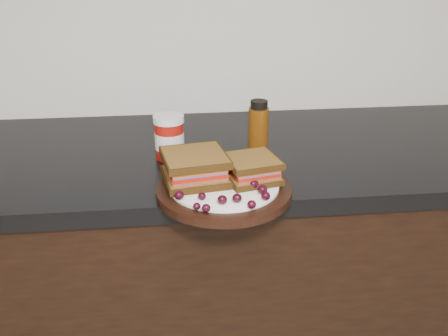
# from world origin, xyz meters

# --- Properties ---
(base_cabinets) EXTENTS (3.96, 0.58, 0.86)m
(base_cabinets) POSITION_xyz_m (0.00, 1.70, 0.43)
(base_cabinets) COLOR black
(base_cabinets) RESTS_ON ground_plane
(countertop) EXTENTS (3.98, 0.60, 0.04)m
(countertop) POSITION_xyz_m (0.00, 1.70, 0.88)
(countertop) COLOR black
(countertop) RESTS_ON base_cabinets
(plate) EXTENTS (0.28, 0.28, 0.02)m
(plate) POSITION_xyz_m (0.27, 1.44, 0.91)
(plate) COLOR black
(plate) RESTS_ON countertop
(sandwich_left) EXTENTS (0.15, 0.15, 0.06)m
(sandwich_left) POSITION_xyz_m (0.21, 1.47, 0.95)
(sandwich_left) COLOR brown
(sandwich_left) RESTS_ON plate
(sandwich_right) EXTENTS (0.13, 0.13, 0.05)m
(sandwich_right) POSITION_xyz_m (0.33, 1.46, 0.95)
(sandwich_right) COLOR brown
(sandwich_right) RESTS_ON plate
(grape_0) EXTENTS (0.02, 0.02, 0.02)m
(grape_0) POSITION_xyz_m (0.18, 1.38, 0.93)
(grape_0) COLOR black
(grape_0) RESTS_ON plate
(grape_1) EXTENTS (0.02, 0.02, 0.01)m
(grape_1) POSITION_xyz_m (0.22, 1.38, 0.93)
(grape_1) COLOR black
(grape_1) RESTS_ON plate
(grape_2) EXTENTS (0.01, 0.01, 0.01)m
(grape_2) POSITION_xyz_m (0.21, 1.34, 0.93)
(grape_2) COLOR black
(grape_2) RESTS_ON plate
(grape_3) EXTENTS (0.02, 0.02, 0.02)m
(grape_3) POSITION_xyz_m (0.22, 1.33, 0.93)
(grape_3) COLOR black
(grape_3) RESTS_ON plate
(grape_4) EXTENTS (0.02, 0.02, 0.02)m
(grape_4) POSITION_xyz_m (0.26, 1.36, 0.93)
(grape_4) COLOR black
(grape_4) RESTS_ON plate
(grape_5) EXTENTS (0.02, 0.02, 0.02)m
(grape_5) POSITION_xyz_m (0.28, 1.36, 0.93)
(grape_5) COLOR black
(grape_5) RESTS_ON plate
(grape_6) EXTENTS (0.02, 0.02, 0.02)m
(grape_6) POSITION_xyz_m (0.31, 1.33, 0.93)
(grape_6) COLOR black
(grape_6) RESTS_ON plate
(grape_7) EXTENTS (0.02, 0.02, 0.02)m
(grape_7) POSITION_xyz_m (0.34, 1.36, 0.93)
(grape_7) COLOR black
(grape_7) RESTS_ON plate
(grape_8) EXTENTS (0.02, 0.02, 0.02)m
(grape_8) POSITION_xyz_m (0.34, 1.39, 0.93)
(grape_8) COLOR black
(grape_8) RESTS_ON plate
(grape_9) EXTENTS (0.02, 0.02, 0.02)m
(grape_9) POSITION_xyz_m (0.32, 1.41, 0.93)
(grape_9) COLOR black
(grape_9) RESTS_ON plate
(grape_10) EXTENTS (0.02, 0.02, 0.02)m
(grape_10) POSITION_xyz_m (0.36, 1.45, 0.93)
(grape_10) COLOR black
(grape_10) RESTS_ON plate
(grape_11) EXTENTS (0.02, 0.02, 0.01)m
(grape_11) POSITION_xyz_m (0.34, 1.45, 0.93)
(grape_11) COLOR black
(grape_11) RESTS_ON plate
(grape_12) EXTENTS (0.02, 0.02, 0.02)m
(grape_12) POSITION_xyz_m (0.34, 1.47, 0.93)
(grape_12) COLOR black
(grape_12) RESTS_ON plate
(grape_13) EXTENTS (0.02, 0.02, 0.01)m
(grape_13) POSITION_xyz_m (0.21, 1.50, 0.93)
(grape_13) COLOR black
(grape_13) RESTS_ON plate
(grape_14) EXTENTS (0.02, 0.02, 0.01)m
(grape_14) POSITION_xyz_m (0.19, 1.48, 0.93)
(grape_14) COLOR black
(grape_14) RESTS_ON plate
(grape_15) EXTENTS (0.02, 0.02, 0.02)m
(grape_15) POSITION_xyz_m (0.20, 1.44, 0.93)
(grape_15) COLOR black
(grape_15) RESTS_ON plate
(grape_16) EXTENTS (0.02, 0.02, 0.01)m
(grape_16) POSITION_xyz_m (0.17, 1.42, 0.93)
(grape_16) COLOR black
(grape_16) RESTS_ON plate
(grape_17) EXTENTS (0.02, 0.02, 0.02)m
(grape_17) POSITION_xyz_m (0.21, 1.48, 0.93)
(grape_17) COLOR black
(grape_17) RESTS_ON plate
(grape_18) EXTENTS (0.02, 0.02, 0.02)m
(grape_18) POSITION_xyz_m (0.18, 1.48, 0.93)
(grape_18) COLOR black
(grape_18) RESTS_ON plate
(grape_19) EXTENTS (0.02, 0.02, 0.02)m
(grape_19) POSITION_xyz_m (0.18, 1.46, 0.93)
(grape_19) COLOR black
(grape_19) RESTS_ON plate
(condiment_jar) EXTENTS (0.10, 0.10, 0.11)m
(condiment_jar) POSITION_xyz_m (0.16, 1.65, 0.95)
(condiment_jar) COLOR #99110B
(condiment_jar) RESTS_ON countertop
(oil_bottle) EXTENTS (0.05, 0.05, 0.14)m
(oil_bottle) POSITION_xyz_m (0.37, 1.65, 0.97)
(oil_bottle) COLOR #522A08
(oil_bottle) RESTS_ON countertop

